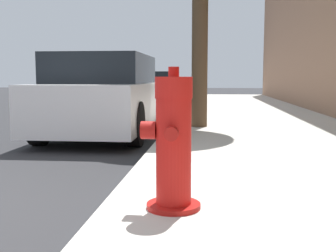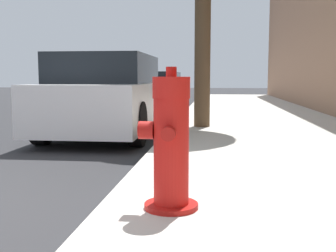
% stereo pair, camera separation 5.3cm
% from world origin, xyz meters
% --- Properties ---
extents(fire_hydrant, '(0.40, 0.41, 0.96)m').
position_xyz_m(fire_hydrant, '(2.11, 0.23, 0.58)').
color(fire_hydrant, '#A91511').
rests_on(fire_hydrant, sidewalk_slab).
extents(parked_car_near, '(1.69, 4.03, 1.42)m').
position_xyz_m(parked_car_near, '(0.50, 4.82, 0.69)').
color(parked_car_near, silver).
rests_on(parked_car_near, ground_plane).
extents(parked_car_mid, '(1.70, 4.43, 1.22)m').
position_xyz_m(parked_car_mid, '(0.40, 11.39, 0.60)').
color(parked_car_mid, black).
rests_on(parked_car_mid, ground_plane).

